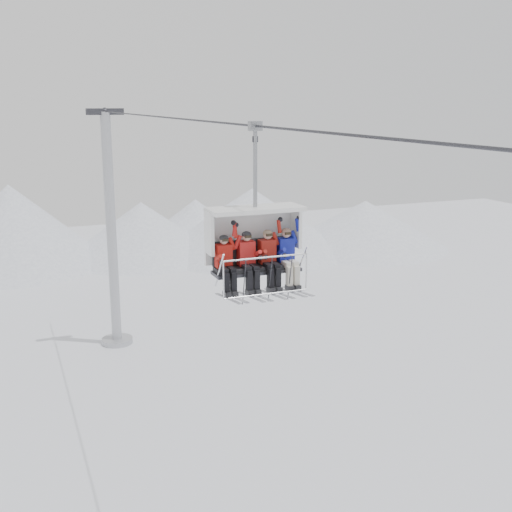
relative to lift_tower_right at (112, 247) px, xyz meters
name	(u,v)px	position (x,y,z in m)	size (l,w,h in m)	color
ridgeline	(56,234)	(-1.58, 20.05, -2.94)	(72.00, 21.00, 7.00)	white
lift_tower_right	(112,247)	(0.00, 0.00, 0.00)	(2.00, 1.80, 13.48)	#A7A9AE
haul_cable	(256,126)	(0.00, -22.00, 7.52)	(0.06, 0.06, 50.00)	#313136
chairlift_carrier	(253,237)	(0.00, -21.83, 4.88)	(2.29, 1.17, 3.98)	black
skier_far_left	(225,262)	(-0.83, -22.14, 4.40)	(0.37, 1.69, 1.51)	red
skier_center_left	(248,259)	(-0.26, -22.13, 4.42)	(0.39, 1.69, 1.57)	red
skier_center_right	(269,257)	(0.28, -22.13, 4.41)	(0.39, 1.69, 1.57)	#A41E15
skier_far_right	(288,255)	(0.78, -22.13, 4.42)	(0.39, 1.69, 1.57)	#1720A3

